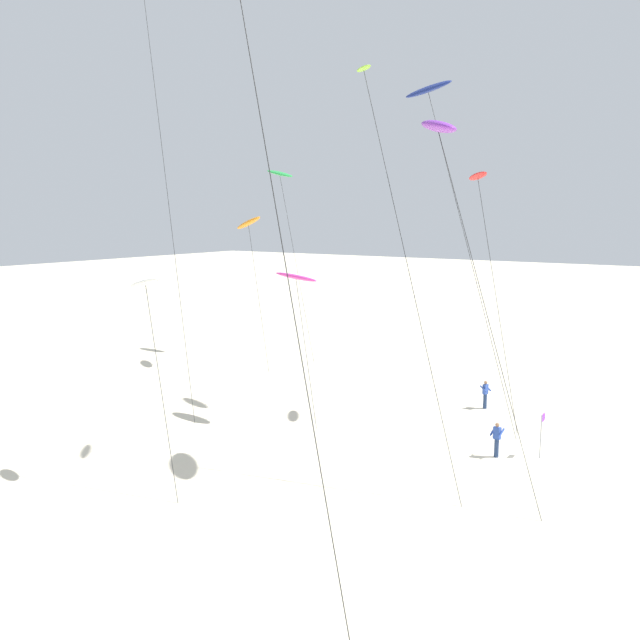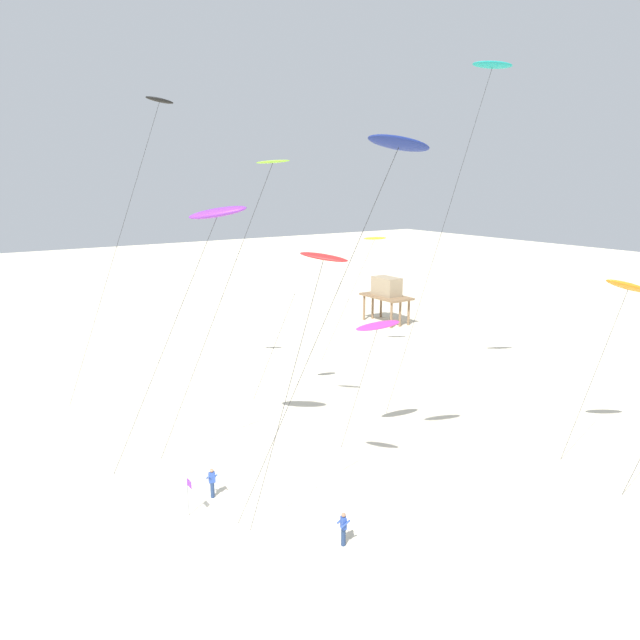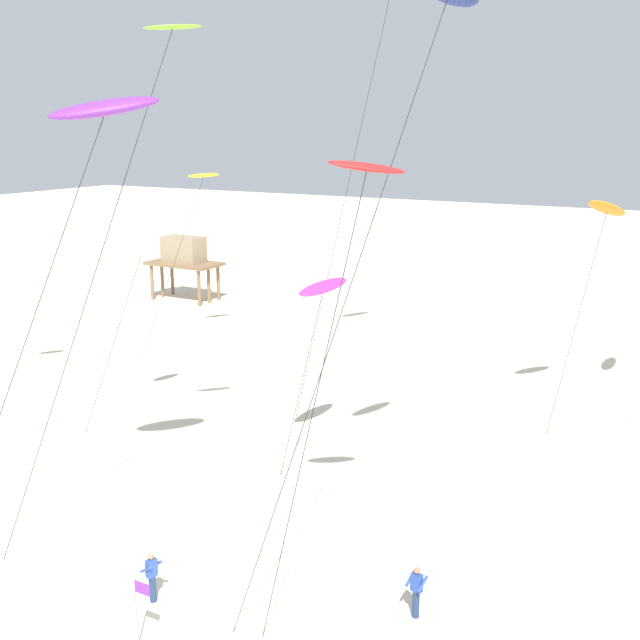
# 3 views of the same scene
# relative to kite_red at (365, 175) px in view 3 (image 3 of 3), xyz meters

# --- Properties ---
(ground_plane) EXTENTS (260.00, 260.00, 0.00)m
(ground_plane) POSITION_rel_kite_red_xyz_m (-3.98, -3.68, -13.12)
(ground_plane) COLOR beige
(kite_red) EXTENTS (2.64, 4.19, 13.63)m
(kite_red) POSITION_rel_kite_red_xyz_m (0.00, 0.00, 0.00)
(kite_red) COLOR red
(kite_red) RESTS_ON ground
(kite_lime) EXTENTS (4.07, 7.28, 17.82)m
(kite_lime) POSITION_rel_kite_red_xyz_m (-8.51, 2.07, 3.86)
(kite_lime) COLOR #8CD833
(kite_lime) RESTS_ON ground
(kite_purple) EXTENTS (4.50, 7.42, 15.56)m
(kite_purple) POSITION_rel_kite_red_xyz_m (-8.26, -1.26, 1.79)
(kite_purple) COLOR purple
(kite_purple) RESTS_ON ground
(kite_yellow) EXTENTS (3.05, 5.45, 11.65)m
(kite_yellow) POSITION_rel_kite_red_xyz_m (-21.09, 20.11, -1.84)
(kite_yellow) COLOR yellow
(kite_yellow) RESTS_ON ground
(kite_magenta) EXTENTS (1.67, 3.58, 8.28)m
(kite_magenta) POSITION_rel_kite_red_xyz_m (-5.68, 7.99, -5.21)
(kite_magenta) COLOR #D8339E
(kite_magenta) RESTS_ON ground
(kite_orange) EXTENTS (2.42, 4.47, 11.37)m
(kite_orange) POSITION_rel_kite_red_xyz_m (3.65, 18.93, -2.49)
(kite_orange) COLOR orange
(kite_orange) RESTS_ON ground
(kite_white) EXTENTS (1.94, 4.07, 8.86)m
(kite_white) POSITION_rel_kite_red_xyz_m (-15.98, 8.36, -4.76)
(kite_white) COLOR white
(kite_white) RESTS_ON ground
(kite_flyer_nearest) EXTENTS (0.59, 0.61, 1.67)m
(kite_flyer_nearest) POSITION_rel_kite_red_xyz_m (-5.49, -3.41, -12.23)
(kite_flyer_nearest) COLOR navy
(kite_flyer_nearest) RESTS_ON ground
(kite_flyer_middle) EXTENTS (0.63, 0.60, 1.67)m
(kite_flyer_middle) POSITION_rel_kite_red_xyz_m (1.98, -0.15, -12.23)
(kite_flyer_middle) COLOR navy
(kite_flyer_middle) RESTS_ON ground
(stilt_house) EXTENTS (6.30, 3.31, 5.46)m
(stilt_house) POSITION_rel_kite_red_xyz_m (-31.56, 30.63, -9.22)
(stilt_house) COLOR #846647
(stilt_house) RESTS_ON ground
(marker_flag) EXTENTS (0.57, 0.05, 2.10)m
(marker_flag) POSITION_rel_kite_red_xyz_m (-4.37, -5.16, -11.63)
(marker_flag) COLOR gray
(marker_flag) RESTS_ON ground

